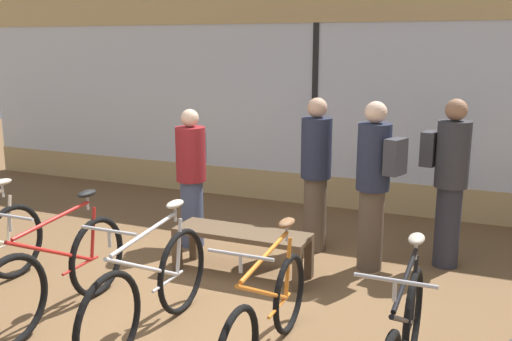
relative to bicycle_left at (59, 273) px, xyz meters
name	(u,v)px	position (x,y,z in m)	size (l,w,h in m)	color
ground_plane	(180,316)	(0.92, 0.42, -0.41)	(24.00, 24.00, 0.00)	brown
shop_back_wall	(315,93)	(0.92, 4.26, 1.23)	(12.00, 0.08, 3.20)	tan
bicycle_left	(59,273)	(0.00, 0.00, 0.00)	(0.46, 1.78, 1.06)	black
bicycle_center	(150,290)	(0.90, 0.01, 0.00)	(0.46, 1.77, 1.06)	black
bicycle_right	(267,315)	(1.89, 0.06, -0.04)	(0.46, 1.66, 1.01)	black
display_bench	(242,239)	(1.04, 1.48, -0.03)	(1.40, 0.44, 0.46)	brown
customer_near_rack	(192,173)	(0.15, 2.04, 0.46)	(0.42, 0.54, 1.60)	#424C6B
customer_by_window	(449,178)	(2.92, 2.54, 0.56)	(0.53, 0.40, 1.78)	#2D2D38
customer_mid_floor	(374,181)	(2.23, 2.13, 0.55)	(0.55, 0.44, 1.76)	brown
customer_near_bench	(316,171)	(1.51, 2.46, 0.51)	(0.45, 0.45, 1.74)	brown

